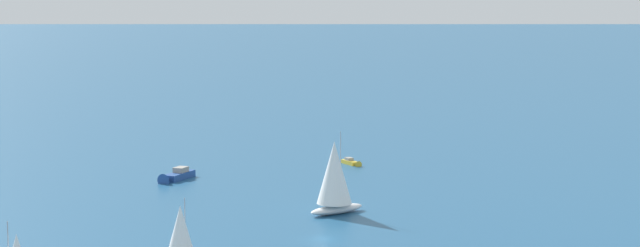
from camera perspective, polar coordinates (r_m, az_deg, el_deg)
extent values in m
plane|color=#1E517A|center=(169.57, 0.13, -5.83)|extent=(2000.00, 2000.00, 0.00)
ellipsoid|color=white|center=(187.49, 0.85, -4.34)|extent=(10.99, 5.79, 1.48)
cylinder|color=#B2B2B7|center=(186.73, 1.04, -2.25)|extent=(0.14, 0.14, 12.17)
cone|color=white|center=(186.02, 0.73, -2.48)|extent=(7.21, 7.21, 10.35)
cube|color=gold|center=(237.41, 1.51, -1.97)|extent=(3.55, 5.12, 0.79)
cone|color=gold|center=(234.83, 1.88, -2.07)|extent=(1.96, 1.82, 1.57)
cube|color=gray|center=(237.62, 1.47, -1.80)|extent=(1.88, 2.10, 0.59)
cube|color=#23478C|center=(221.40, -7.10, -2.63)|extent=(8.49, 4.34, 1.30)
cone|color=#23478C|center=(217.20, -7.76, -2.83)|extent=(2.60, 2.99, 2.60)
cube|color=gray|center=(221.73, -7.02, -2.31)|extent=(3.23, 2.66, 0.97)
cylinder|color=#B2B2B7|center=(159.23, -6.82, -5.05)|extent=(0.14, 0.14, 7.38)
cone|color=white|center=(158.82, -7.04, -5.22)|extent=(3.99, 3.99, 6.28)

